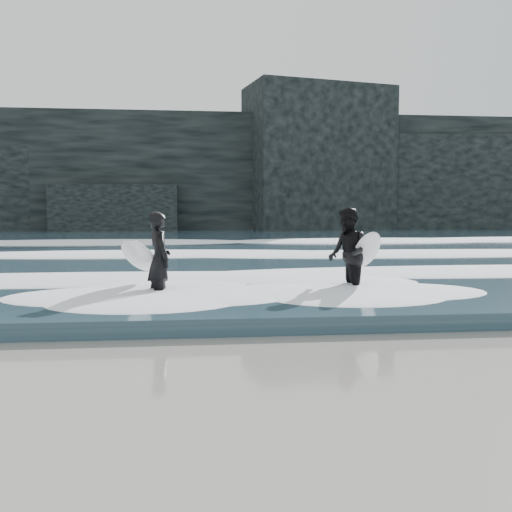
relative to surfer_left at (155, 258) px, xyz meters
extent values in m
plane|color=olive|center=(2.50, -6.21, -0.98)|extent=(120.00, 120.00, 0.00)
cube|color=#28424F|center=(2.50, 22.79, -0.83)|extent=(90.00, 52.00, 0.30)
cube|color=black|center=(2.50, 39.79, 4.02)|extent=(70.00, 9.00, 10.00)
ellipsoid|color=white|center=(2.50, 2.79, -0.58)|extent=(60.00, 3.20, 0.20)
ellipsoid|color=white|center=(2.50, 9.79, -0.56)|extent=(60.00, 4.00, 0.24)
ellipsoid|color=white|center=(2.50, 18.79, -0.53)|extent=(60.00, 4.80, 0.30)
imported|color=black|center=(0.08, -0.01, -0.01)|extent=(0.69, 0.83, 1.94)
ellipsoid|color=white|center=(-0.32, 0.04, 0.03)|extent=(0.79, 2.23, 0.92)
imported|color=black|center=(4.12, 0.21, 0.04)|extent=(0.82, 1.03, 2.03)
ellipsoid|color=white|center=(4.54, 0.21, 0.11)|extent=(0.80, 1.89, 0.98)
camera|label=1|loc=(0.79, -11.85, 0.99)|focal=40.00mm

